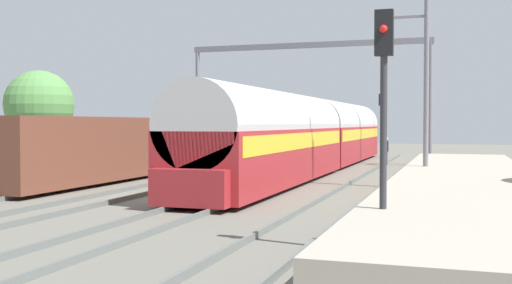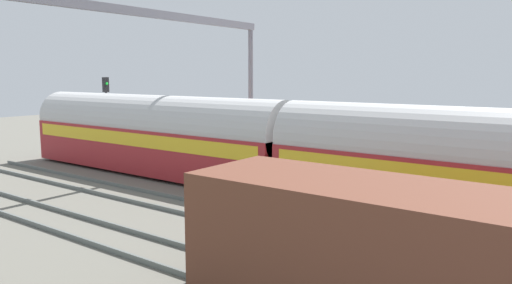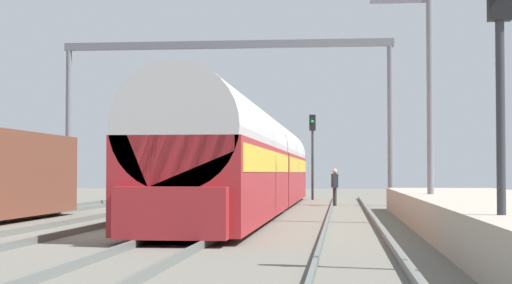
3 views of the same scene
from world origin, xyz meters
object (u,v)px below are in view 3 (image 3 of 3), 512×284
(catenary_gantry, at_px, (226,82))
(railway_signal_near, at_px, (500,73))
(passenger_train, at_px, (252,162))
(railway_signal_far, at_px, (313,145))
(person_crossing, at_px, (335,184))

(catenary_gantry, bearing_deg, railway_signal_near, -73.43)
(railway_signal_near, xyz_separation_m, catenary_gantry, (-7.94, 26.69, 2.76))
(passenger_train, bearing_deg, catenary_gantry, 106.87)
(railway_signal_near, height_order, catenary_gantry, catenary_gantry)
(passenger_train, relative_size, railway_signal_far, 6.80)
(railway_signal_far, relative_size, catenary_gantry, 0.30)
(railway_signal_near, xyz_separation_m, railway_signal_far, (-4.10, 34.78, 0.00))
(catenary_gantry, bearing_deg, person_crossing, -5.12)
(railway_signal_far, bearing_deg, person_crossing, -81.24)
(railway_signal_near, bearing_deg, catenary_gantry, 106.57)
(passenger_train, bearing_deg, person_crossing, 61.13)
(person_crossing, bearing_deg, catenary_gantry, -109.55)
(railway_signal_far, distance_m, catenary_gantry, 9.37)
(passenger_train, distance_m, railway_signal_near, 21.26)
(passenger_train, relative_size, person_crossing, 18.99)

